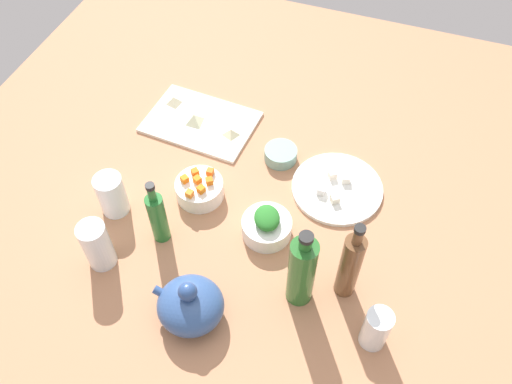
{
  "coord_description": "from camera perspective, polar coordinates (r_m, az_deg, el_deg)",
  "views": [
    {
      "loc": [
        -28.98,
        81.25,
        120.22
      ],
      "look_at": [
        0.0,
        0.0,
        8.0
      ],
      "focal_mm": 37.39,
      "sensor_mm": 36.0,
      "label": 1
    }
  ],
  "objects": [
    {
      "name": "tabletop",
      "position": [
        1.47,
        -0.0,
        -1.55
      ],
      "size": [
        190.0,
        190.0,
        3.0
      ],
      "primitive_type": "cube",
      "color": "#AF7653",
      "rests_on": "ground"
    },
    {
      "name": "cutting_board",
      "position": [
        1.66,
        -5.93,
        7.46
      ],
      "size": [
        34.0,
        24.57,
        1.0
      ],
      "primitive_type": "cube",
      "rotation": [
        0.0,
        0.0,
        -0.07
      ],
      "color": "silver",
      "rests_on": "tabletop"
    },
    {
      "name": "plate_tofu",
      "position": [
        1.5,
        8.67,
        0.41
      ],
      "size": [
        25.26,
        25.26,
        1.2
      ],
      "primitive_type": "cylinder",
      "color": "white",
      "rests_on": "tabletop"
    },
    {
      "name": "bowl_greens",
      "position": [
        1.38,
        1.15,
        -3.8
      ],
      "size": [
        12.98,
        12.98,
        5.11
      ],
      "primitive_type": "cylinder",
      "color": "white",
      "rests_on": "tabletop"
    },
    {
      "name": "bowl_carrots",
      "position": [
        1.46,
        -6.05,
        0.29
      ],
      "size": [
        13.05,
        13.05,
        5.26
      ],
      "primitive_type": "cylinder",
      "color": "white",
      "rests_on": "tabletop"
    },
    {
      "name": "bowl_small_side",
      "position": [
        1.54,
        2.66,
        4.05
      ],
      "size": [
        9.47,
        9.47,
        3.76
      ],
      "primitive_type": "cylinder",
      "color": "#78A295",
      "rests_on": "tabletop"
    },
    {
      "name": "teapot",
      "position": [
        1.25,
        -7.04,
        -11.89
      ],
      "size": [
        17.07,
        15.13,
        13.93
      ],
      "color": "#315087",
      "rests_on": "tabletop"
    },
    {
      "name": "bottle_0",
      "position": [
        1.35,
        -10.48,
        -2.61
      ],
      "size": [
        4.46,
        4.46,
        21.41
      ],
      "color": "#256D2D",
      "rests_on": "tabletop"
    },
    {
      "name": "bottle_1",
      "position": [
        1.24,
        10.03,
        -7.72
      ],
      "size": [
        5.01,
        5.01,
        26.53
      ],
      "color": "brown",
      "rests_on": "tabletop"
    },
    {
      "name": "bottle_2",
      "position": [
        1.22,
        4.91,
        -8.44
      ],
      "size": [
        6.4,
        6.4,
        25.93
      ],
      "color": "#276428",
      "rests_on": "tabletop"
    },
    {
      "name": "drinking_glass_0",
      "position": [
        1.35,
        -16.65,
        -5.47
      ],
      "size": [
        6.97,
        6.97,
        14.45
      ],
      "primitive_type": "cylinder",
      "color": "white",
      "rests_on": "tabletop"
    },
    {
      "name": "drinking_glass_1",
      "position": [
        1.24,
        12.72,
        -14.09
      ],
      "size": [
        6.07,
        6.07,
        12.09
      ],
      "primitive_type": "cylinder",
      "color": "white",
      "rests_on": "tabletop"
    },
    {
      "name": "drinking_glass_2",
      "position": [
        1.45,
        -15.18,
        -0.27
      ],
      "size": [
        7.45,
        7.45,
        12.45
      ],
      "primitive_type": "cylinder",
      "color": "white",
      "rests_on": "tabletop"
    },
    {
      "name": "carrot_cube_0",
      "position": [
        1.41,
        -7.12,
        -0.18
      ],
      "size": [
        2.08,
        2.08,
        1.8
      ],
      "primitive_type": "cube",
      "rotation": [
        0.0,
        0.0,
        1.4
      ],
      "color": "orange",
      "rests_on": "bowl_carrots"
    },
    {
      "name": "carrot_cube_1",
      "position": [
        1.45,
        -6.49,
        2.21
      ],
      "size": [
        2.54,
        2.54,
        1.8
      ],
      "primitive_type": "cube",
      "rotation": [
        0.0,
        0.0,
        2.43
      ],
      "color": "orange",
      "rests_on": "bowl_carrots"
    },
    {
      "name": "carrot_cube_2",
      "position": [
        1.43,
        -5.01,
        1.18
      ],
      "size": [
        2.52,
        2.52,
        1.8
      ],
      "primitive_type": "cube",
      "rotation": [
        0.0,
        0.0,
        0.63
      ],
      "color": "orange",
      "rests_on": "bowl_carrots"
    },
    {
      "name": "carrot_cube_3",
      "position": [
        1.41,
        -5.9,
        0.29
      ],
      "size": [
        2.35,
        2.35,
        1.8
      ],
      "primitive_type": "cube",
      "rotation": [
        0.0,
        0.0,
        1.18
      ],
      "color": "orange",
      "rests_on": "bowl_carrots"
    },
    {
      "name": "carrot_cube_4",
      "position": [
        1.44,
        -7.65,
        1.38
      ],
      "size": [
        2.48,
        2.48,
        1.8
      ],
      "primitive_type": "cube",
      "rotation": [
        0.0,
        0.0,
        1.01
      ],
      "color": "orange",
      "rests_on": "bowl_carrots"
    },
    {
      "name": "carrot_cube_5",
      "position": [
        1.44,
        -6.3,
        1.31
      ],
      "size": [
        2.43,
        2.43,
        1.8
      ],
      "primitive_type": "cube",
      "rotation": [
        0.0,
        0.0,
        1.08
      ],
      "color": "orange",
      "rests_on": "bowl_carrots"
    },
    {
      "name": "carrot_cube_6",
      "position": [
        1.45,
        -4.92,
        2.15
      ],
      "size": [
        1.85,
        1.85,
        1.8
      ],
      "primitive_type": "cube",
      "rotation": [
        0.0,
        0.0,
        0.03
      ],
      "color": "orange",
      "rests_on": "bowl_carrots"
    },
    {
      "name": "chopped_greens_mound",
      "position": [
        1.34,
        1.18,
        -2.79
      ],
      "size": [
        9.27,
        10.05,
        3.38
      ],
      "primitive_type": "ellipsoid",
      "rotation": [
        0.0,
        0.0,
        1.99
      ],
      "color": "#287127",
      "rests_on": "bowl_greens"
    },
    {
      "name": "tofu_cube_0",
      "position": [
        1.5,
        9.59,
        1.4
      ],
      "size": [
        2.72,
        2.72,
        2.2
      ],
      "primitive_type": "cube",
      "rotation": [
        0.0,
        0.0,
        1.85
      ],
      "color": "white",
      "rests_on": "plate_tofu"
    },
    {
      "name": "tofu_cube_1",
      "position": [
        1.46,
        7.03,
        0.17
      ],
      "size": [
        2.3,
        2.3,
        2.2
      ],
      "primitive_type": "cube",
      "rotation": [
        0.0,
        0.0,
        1.52
      ],
      "color": "white",
      "rests_on": "plate_tofu"
    },
    {
      "name": "tofu_cube_2",
      "position": [
        1.5,
        8.18,
        1.89
      ],
      "size": [
        3.05,
        3.05,
        2.2
      ],
      "primitive_type": "cube",
      "rotation": [
        0.0,
        0.0,
        2.16
      ],
      "color": "white",
      "rests_on": "plate_tofu"
    },
    {
      "name": "tofu_cube_3",
      "position": [
        1.45,
        8.45,
        -0.73
      ],
      "size": [
        3.08,
        3.08,
        2.2
      ],
      "primitive_type": "cube",
      "rotation": [
        0.0,
        0.0,
        0.64
      ],
      "color": "silver",
      "rests_on": "plate_tofu"
    },
    {
      "name": "dumpling_0",
      "position": [
        1.65,
        -6.61,
        7.83
      ],
      "size": [
        6.9,
        6.87,
        3.05
      ],
      "primitive_type": "pyramid",
      "rotation": [
        0.0,
        0.0,
        5.57
      ],
      "color": "beige",
      "rests_on": "cutting_board"
    },
    {
      "name": "dumpling_1",
      "position": [
        1.6,
        -2.69,
        6.4
      ],
      "size": [
        5.1,
        4.83,
        2.24
      ],
      "primitive_type": "pyramid",
      "rotation": [
        0.0,
        0.0,
        0.32
      ],
      "color": "beige",
      "rests_on": "cutting_board"
    },
    {
      "name": "dumpling_2",
      "position": [
        1.72,
        -8.78,
        9.68
      ],
      "size": [
        5.56,
        5.64,
        2.55
      ],
      "primitive_type": "pyramid",
      "rotation": [
        0.0,
        0.0,
        2.15
      ],
      "color": "beige",
      "rests_on": "cutting_board"
    }
  ]
}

